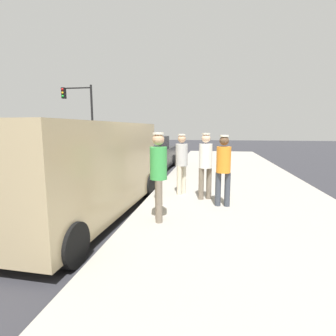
# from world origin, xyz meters

# --- Properties ---
(ground_plane) EXTENTS (80.00, 80.00, 0.00)m
(ground_plane) POSITION_xyz_m (0.00, 0.00, 0.00)
(ground_plane) COLOR #2D2D33
(sidewalk_slab) EXTENTS (5.00, 32.00, 0.15)m
(sidewalk_slab) POSITION_xyz_m (3.50, 0.00, 0.07)
(sidewalk_slab) COLOR #9E998E
(sidewalk_slab) RESTS_ON ground
(parking_meter_near) EXTENTS (0.14, 0.18, 1.52)m
(parking_meter_near) POSITION_xyz_m (1.35, 0.31, 1.18)
(parking_meter_near) COLOR gray
(parking_meter_near) RESTS_ON sidewalk_slab
(pedestrian_in_orange) EXTENTS (0.36, 0.34, 1.72)m
(pedestrian_in_orange) POSITION_xyz_m (2.99, 0.29, 1.14)
(pedestrian_in_orange) COLOR #383D47
(pedestrian_in_orange) RESTS_ON sidewalk_slab
(pedestrian_in_green) EXTENTS (0.34, 0.35, 1.79)m
(pedestrian_in_green) POSITION_xyz_m (1.67, -0.97, 1.19)
(pedestrian_in_green) COLOR #726656
(pedestrian_in_green) RESTS_ON sidewalk_slab
(pedestrian_in_gray) EXTENTS (0.34, 0.34, 1.72)m
(pedestrian_in_gray) POSITION_xyz_m (1.88, 1.30, 1.14)
(pedestrian_in_gray) COLOR beige
(pedestrian_in_gray) RESTS_ON sidewalk_slab
(pedestrian_in_white) EXTENTS (0.34, 0.34, 1.75)m
(pedestrian_in_white) POSITION_xyz_m (2.56, 0.87, 1.16)
(pedestrian_in_white) COLOR #726656
(pedestrian_in_white) RESTS_ON sidewalk_slab
(parked_van) EXTENTS (2.30, 5.27, 2.15)m
(parked_van) POSITION_xyz_m (-0.15, -0.59, 1.15)
(parked_van) COLOR tan
(parked_van) RESTS_ON ground
(parked_sedan_ahead) EXTENTS (2.01, 4.43, 1.65)m
(parked_sedan_ahead) POSITION_xyz_m (-0.21, 6.20, 0.75)
(parked_sedan_ahead) COLOR black
(parked_sedan_ahead) RESTS_ON ground
(traffic_light_corner) EXTENTS (2.48, 0.42, 5.20)m
(traffic_light_corner) POSITION_xyz_m (-7.03, 12.84, 3.52)
(traffic_light_corner) COLOR black
(traffic_light_corner) RESTS_ON ground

